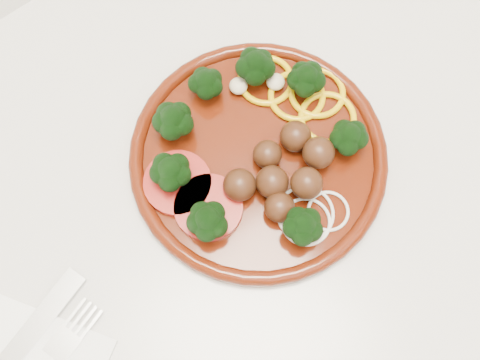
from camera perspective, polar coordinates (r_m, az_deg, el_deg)
counter at (r=1.00m, az=-7.59°, el=-14.22°), size 2.40×0.60×0.90m
plate at (r=0.57m, az=1.71°, el=2.51°), size 0.25×0.25×0.05m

